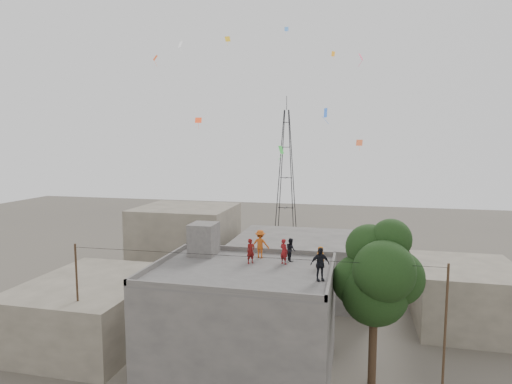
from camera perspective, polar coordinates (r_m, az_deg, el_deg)
ground at (r=26.70m, az=-1.83°, el=-22.92°), size 140.00×140.00×0.00m
main_building at (r=25.34m, az=-1.85°, el=-16.90°), size 10.00×8.00×6.10m
parapet at (r=24.25m, az=-1.88°, el=-9.94°), size 10.00×8.00×0.30m
stair_head_box at (r=27.39m, az=-6.97°, el=-6.24°), size 1.60×1.80×2.00m
neighbor_west at (r=31.83m, az=-20.98°, el=-14.39°), size 8.00×10.00×4.00m
neighbor_north at (r=38.19m, az=6.65°, el=-9.70°), size 12.00×9.00×5.00m
neighbor_northwest at (r=42.77m, az=-9.30°, el=-6.60°), size 9.00×8.00×7.00m
neighbor_east at (r=35.14m, az=26.14°, el=-12.28°), size 7.00×8.00×4.40m
tree at (r=24.13m, az=15.97°, el=-10.64°), size 4.90×4.60×9.10m
utility_line at (r=23.81m, az=-1.46°, el=-16.45°), size 20.12×0.62×7.40m
transmission_tower at (r=63.40m, az=4.04°, el=2.79°), size 2.97×2.97×20.01m
person_red_adult at (r=25.19m, az=3.74°, el=-7.91°), size 0.65×0.60×1.50m
person_orange_child at (r=24.89m, az=8.59°, el=-8.52°), size 0.69×0.61×1.19m
person_dark_child at (r=25.93m, az=4.66°, el=-7.64°), size 0.77×0.83×1.37m
person_dark_adult at (r=22.40m, az=8.53°, el=-9.49°), size 1.10×0.81×1.74m
person_orange_adult at (r=26.44m, az=0.57°, el=-6.94°), size 1.12×0.65×1.73m
person_red_child at (r=25.27m, az=-0.71°, el=-7.89°), size 0.62×0.63×1.47m
kites at (r=30.91m, az=1.86°, el=14.70°), size 13.14×17.32×10.57m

